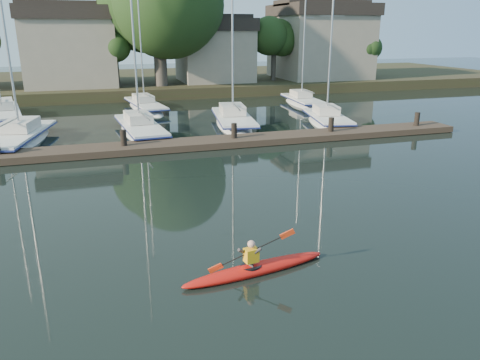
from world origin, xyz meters
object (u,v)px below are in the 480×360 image
object	(u,v)px
sailboat_2	(141,136)
sailboat_7	(302,107)
sailboat_1	(20,147)
sailboat_3	(233,128)
dock	(181,145)
sailboat_6	(146,111)
sailboat_4	(327,127)
kayak	(255,267)
sailboat_5	(4,122)

from	to	relation	value
sailboat_2	sailboat_7	world-z (taller)	sailboat_2
sailboat_1	sailboat_7	world-z (taller)	sailboat_1
sailboat_1	sailboat_3	bearing A→B (deg)	18.48
dock	sailboat_6	distance (m)	13.82
dock	sailboat_4	world-z (taller)	sailboat_4
kayak	sailboat_3	world-z (taller)	sailboat_3
sailboat_2	sailboat_4	size ratio (longest dim) A/B	1.24
sailboat_1	sailboat_2	distance (m)	6.85
sailboat_1	sailboat_6	world-z (taller)	sailboat_1
dock	sailboat_7	bearing A→B (deg)	43.87
sailboat_1	sailboat_4	bearing A→B (deg)	11.74
sailboat_1	sailboat_4	distance (m)	19.23
sailboat_1	sailboat_7	distance (m)	22.89
kayak	sailboat_7	bearing A→B (deg)	53.90
sailboat_2	kayak	bearing A→B (deg)	-91.66
kayak	sailboat_1	bearing A→B (deg)	104.74
sailboat_3	sailboat_5	size ratio (longest dim) A/B	0.85
sailboat_1	sailboat_5	bearing A→B (deg)	115.73
kayak	sailboat_5	world-z (taller)	sailboat_5
sailboat_3	sailboat_6	bearing A→B (deg)	128.46
sailboat_6	sailboat_7	world-z (taller)	sailboat_6
sailboat_6	dock	bearing A→B (deg)	-95.94
sailboat_5	sailboat_7	xyz separation A→B (m)	(23.40, -0.15, 0.02)
sailboat_1	sailboat_2	bearing A→B (deg)	18.24
sailboat_2	sailboat_5	world-z (taller)	sailboat_5
sailboat_1	kayak	bearing A→B (deg)	-54.22
dock	sailboat_3	world-z (taller)	sailboat_3
sailboat_5	sailboat_3	bearing A→B (deg)	-34.93
dock	sailboat_7	world-z (taller)	sailboat_7
kayak	sailboat_2	bearing A→B (deg)	84.22
sailboat_1	dock	bearing A→B (deg)	-12.06
sailboat_5	sailboat_7	size ratio (longest dim) A/B	1.34
sailboat_6	sailboat_7	xyz separation A→B (m)	(13.13, -1.56, -0.01)
sailboat_1	sailboat_2	size ratio (longest dim) A/B	0.98
sailboat_3	sailboat_5	bearing A→B (deg)	163.40
kayak	sailboat_1	xyz separation A→B (m)	(-7.91, 17.82, -0.36)
sailboat_4	sailboat_6	world-z (taller)	sailboat_6
dock	sailboat_2	xyz separation A→B (m)	(-1.71, 4.54, -0.39)
sailboat_4	sailboat_3	bearing A→B (deg)	177.69
kayak	sailboat_6	xyz separation A→B (m)	(0.22, 27.86, -0.33)
sailboat_1	sailboat_4	world-z (taller)	sailboat_1
sailboat_5	sailboat_7	distance (m)	23.40
sailboat_1	sailboat_5	size ratio (longest dim) A/B	0.90
sailboat_5	sailboat_7	world-z (taller)	sailboat_5
sailboat_3	sailboat_7	distance (m)	10.77
dock	sailboat_2	size ratio (longest dim) A/B	2.26
sailboat_2	dock	bearing A→B (deg)	-74.39
kayak	dock	size ratio (longest dim) A/B	0.12
dock	sailboat_2	bearing A→B (deg)	110.69
dock	sailboat_2	distance (m)	4.86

